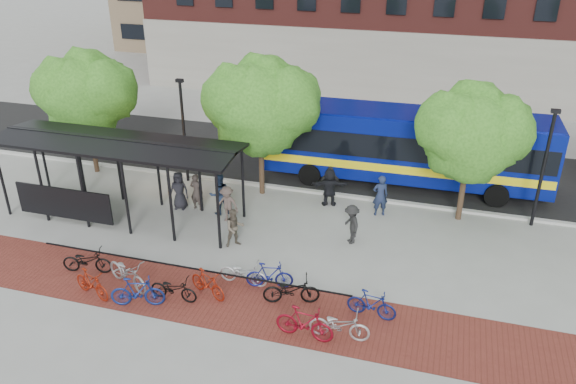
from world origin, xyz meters
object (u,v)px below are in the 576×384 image
(pedestrian_0, at_px, (179,190))
(pedestrian_2, at_px, (220,194))
(bike_10, at_px, (339,325))
(pedestrian_7, at_px, (380,195))
(lamp_post_right, at_px, (544,166))
(pedestrian_5, at_px, (329,187))
(bike_5, at_px, (208,283))
(tree_c, at_px, (474,130))
(bus, at_px, (405,143))
(pedestrian_9, at_px, (351,224))
(tree_b, at_px, (263,102))
(bike_3, at_px, (137,292))
(bike_1, at_px, (92,283))
(bike_6, at_px, (243,273))
(bike_2, at_px, (128,273))
(bike_4, at_px, (174,289))
(tree_a, at_px, (86,91))
(pedestrian_1, at_px, (197,192))
(bike_0, at_px, (87,261))
(pedestrian_8, at_px, (235,228))
(pedestrian_4, at_px, (329,185))
(bike_11, at_px, (372,304))
(bus_shelter, at_px, (115,151))
(pedestrian_3, at_px, (227,204))
(bike_8, at_px, (291,290))
(lamp_post_left, at_px, (184,128))
(bike_7, at_px, (270,275))

(pedestrian_0, distance_m, pedestrian_2, 1.92)
(bike_10, height_order, pedestrian_7, pedestrian_7)
(lamp_post_right, distance_m, pedestrian_5, 8.90)
(bike_5, bearing_deg, pedestrian_7, -8.51)
(tree_c, bearing_deg, pedestrian_5, -176.61)
(pedestrian_2, bearing_deg, bus, 179.01)
(bus, bearing_deg, pedestrian_2, -144.17)
(bus, relative_size, pedestrian_9, 8.17)
(tree_b, relative_size, pedestrian_5, 3.62)
(tree_c, xyz_separation_m, bike_3, (-10.30, -9.38, -3.50))
(bike_1, height_order, bike_6, bike_1)
(bike_2, height_order, bike_4, bike_2)
(bike_3, bearing_deg, tree_a, 23.02)
(pedestrian_1, distance_m, pedestrian_5, 5.94)
(bike_0, relative_size, bike_6, 1.04)
(bike_6, height_order, pedestrian_9, pedestrian_9)
(bike_2, xyz_separation_m, bike_5, (2.92, 0.29, -0.06))
(bike_4, height_order, pedestrian_8, pedestrian_8)
(bike_3, relative_size, pedestrian_2, 0.98)
(bike_1, distance_m, bike_10, 8.60)
(bike_1, bearing_deg, pedestrian_2, 3.80)
(tree_c, relative_size, bike_5, 3.61)
(pedestrian_2, bearing_deg, pedestrian_4, 169.46)
(tree_c, height_order, bike_10, tree_c)
(lamp_post_right, bearing_deg, bike_0, -152.40)
(bike_2, relative_size, pedestrian_8, 1.32)
(tree_b, height_order, pedestrian_0, tree_b)
(bike_4, distance_m, pedestrian_5, 9.13)
(pedestrian_8, bearing_deg, pedestrian_4, 21.51)
(bike_2, distance_m, bike_11, 8.54)
(bus_shelter, bearing_deg, pedestrian_4, 23.16)
(tree_c, relative_size, pedestrian_7, 3.14)
(pedestrian_8, bearing_deg, pedestrian_3, 82.65)
(lamp_post_right, distance_m, bike_4, 15.35)
(bus, relative_size, bike_0, 7.32)
(bike_10, relative_size, pedestrian_3, 1.18)
(pedestrian_4, bearing_deg, pedestrian_9, -76.17)
(bike_0, bearing_deg, bike_8, -98.46)
(pedestrian_2, bearing_deg, bike_10, 97.65)
(lamp_post_left, distance_m, bike_7, 10.23)
(bike_0, xyz_separation_m, pedestrian_7, (9.66, 7.47, 0.46))
(bike_3, distance_m, pedestrian_8, 4.86)
(tree_b, bearing_deg, pedestrian_7, -6.77)
(bike_5, relative_size, pedestrian_9, 0.99)
(tree_a, relative_size, lamp_post_right, 1.21)
(lamp_post_right, xyz_separation_m, bike_8, (-8.33, -8.02, -2.24))
(bike_5, bearing_deg, bike_7, -36.88)
(bike_3, relative_size, pedestrian_5, 1.03)
(bike_2, bearing_deg, pedestrian_1, 25.65)
(tree_c, height_order, pedestrian_0, tree_c)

